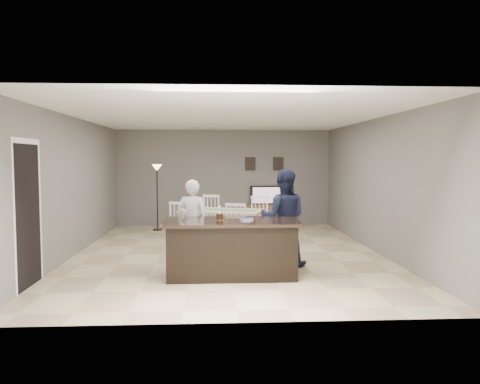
{
  "coord_description": "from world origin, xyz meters",
  "views": [
    {
      "loc": [
        -0.27,
        -9.24,
        1.88
      ],
      "look_at": [
        0.22,
        -0.3,
        1.25
      ],
      "focal_mm": 35.0,
      "sensor_mm": 36.0,
      "label": 1
    }
  ],
  "objects": [
    {
      "name": "woman",
      "position": [
        -0.67,
        -0.92,
        0.76
      ],
      "size": [
        0.62,
        0.47,
        1.52
      ],
      "primitive_type": "imported",
      "rotation": [
        0.0,
        0.0,
        2.94
      ],
      "color": "silver",
      "rests_on": "floor"
    },
    {
      "name": "floor",
      "position": [
        0.0,
        0.0,
        0.0
      ],
      "size": [
        8.0,
        8.0,
        0.0
      ],
      "primitive_type": "plane",
      "color": "tan",
      "rests_on": "ground"
    },
    {
      "name": "doorway",
      "position": [
        -2.99,
        -2.3,
        1.26
      ],
      "size": [
        0.0,
        2.1,
        2.65
      ],
      "color": "black",
      "rests_on": "floor"
    },
    {
      "name": "man",
      "position": [
        0.95,
        -1.09,
        0.85
      ],
      "size": [
        0.93,
        0.78,
        1.7
      ],
      "primitive_type": "imported",
      "rotation": [
        0.0,
        0.0,
        2.96
      ],
      "color": "#171C34",
      "rests_on": "floor"
    },
    {
      "name": "tv_console",
      "position": [
        1.2,
        3.77,
        0.3
      ],
      "size": [
        1.2,
        0.4,
        0.6
      ],
      "primitive_type": "cube",
      "color": "brown",
      "rests_on": "floor"
    },
    {
      "name": "floor_lamp",
      "position": [
        -1.78,
        3.16,
        1.35
      ],
      "size": [
        0.26,
        0.26,
        1.74
      ],
      "color": "black",
      "rests_on": "floor"
    },
    {
      "name": "plate_stack",
      "position": [
        0.25,
        -1.78,
        0.92
      ],
      "size": [
        0.24,
        0.24,
        0.04
      ],
      "color": "white",
      "rests_on": "kitchen_island"
    },
    {
      "name": "picture_frames",
      "position": [
        1.15,
        3.98,
        1.75
      ],
      "size": [
        1.1,
        0.02,
        0.38
      ],
      "color": "black",
      "rests_on": "room_shell"
    },
    {
      "name": "dining_table",
      "position": [
        -0.11,
        0.66,
        0.66
      ],
      "size": [
        2.17,
        2.35,
        1.04
      ],
      "rotation": [
        0.0,
        0.0,
        -0.34
      ],
      "color": "tan",
      "rests_on": "floor"
    },
    {
      "name": "birthday_cake",
      "position": [
        -0.19,
        -1.76,
        0.95
      ],
      "size": [
        0.15,
        0.15,
        0.23
      ],
      "color": "gold",
      "rests_on": "kitchen_island"
    },
    {
      "name": "television",
      "position": [
        1.2,
        3.84,
        0.86
      ],
      "size": [
        0.91,
        0.12,
        0.53
      ],
      "primitive_type": "imported",
      "rotation": [
        0.0,
        0.0,
        3.14
      ],
      "color": "black",
      "rests_on": "tv_console"
    },
    {
      "name": "kitchen_island",
      "position": [
        0.0,
        -1.8,
        0.45
      ],
      "size": [
        2.15,
        1.1,
        0.9
      ],
      "color": "black",
      "rests_on": "floor"
    },
    {
      "name": "room_shell",
      "position": [
        0.0,
        0.0,
        1.68
      ],
      "size": [
        8.0,
        8.0,
        8.0
      ],
      "color": "slate",
      "rests_on": "floor"
    },
    {
      "name": "tv_screen_glow",
      "position": [
        1.2,
        3.76,
        0.87
      ],
      "size": [
        0.78,
        0.0,
        0.78
      ],
      "primitive_type": "plane",
      "rotation": [
        1.57,
        0.0,
        3.14
      ],
      "color": "orange",
      "rests_on": "tv_console"
    }
  ]
}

